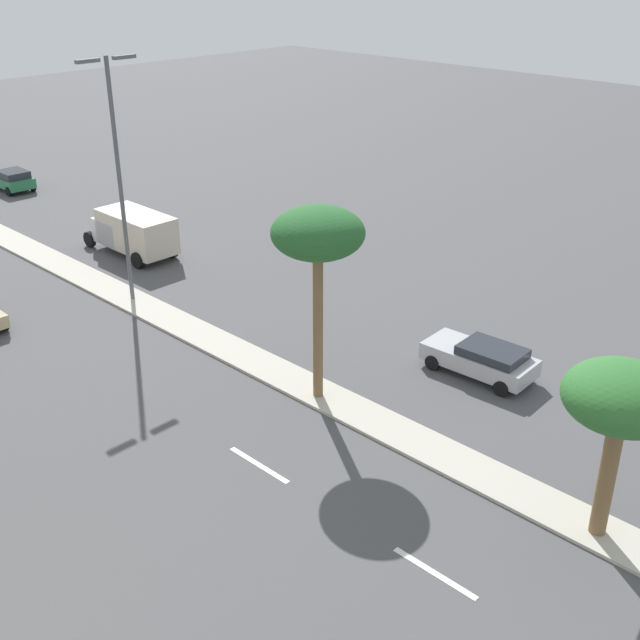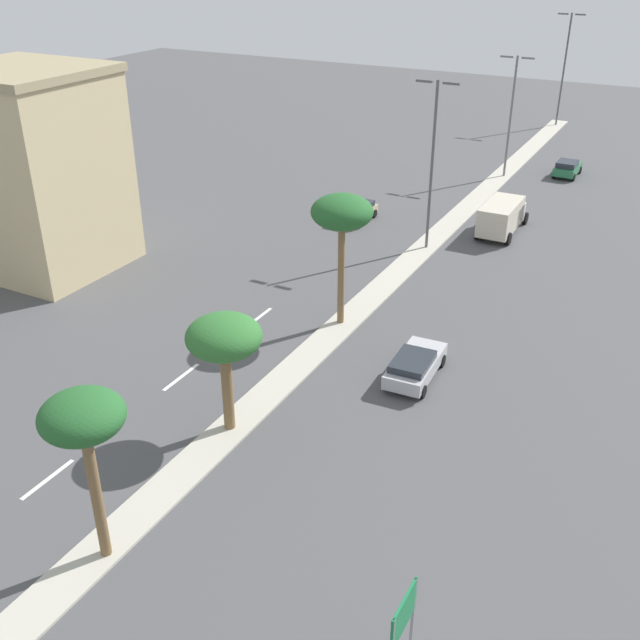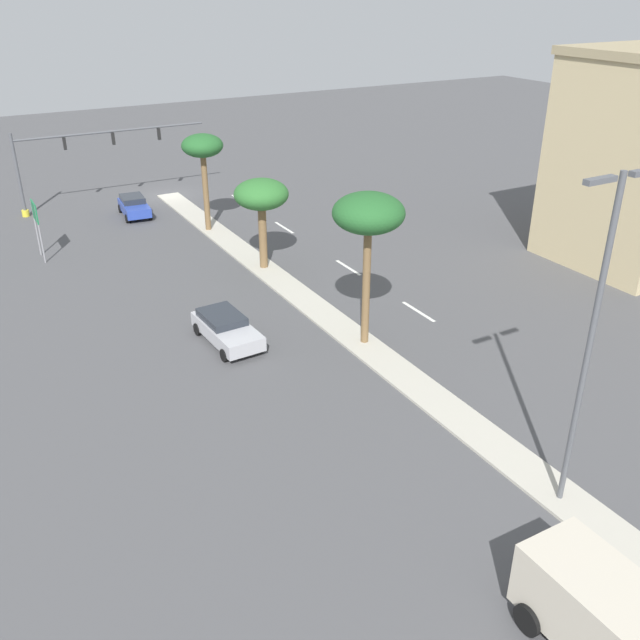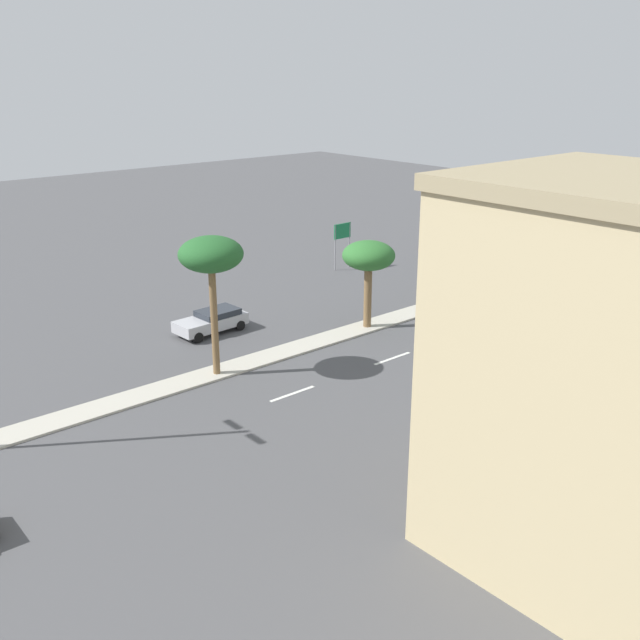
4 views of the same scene
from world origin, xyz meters
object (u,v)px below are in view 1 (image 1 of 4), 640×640
sedan_silver_far (481,358)px  sedan_green_inboard (12,179)px  palm_tree_left (318,237)px  street_lamp_rear (118,166)px  box_truck (132,231)px  palm_tree_near (622,401)px

sedan_silver_far → sedan_green_inboard: sedan_green_inboard is taller
palm_tree_left → sedan_silver_far: bearing=-30.7°
palm_tree_left → street_lamp_rear: bearing=88.7°
street_lamp_rear → box_truck: bearing=55.2°
street_lamp_rear → box_truck: 8.46m
palm_tree_near → sedan_silver_far: 10.47m
sedan_silver_far → box_truck: size_ratio=0.76×
palm_tree_left → sedan_green_inboard: palm_tree_left is taller
palm_tree_near → sedan_green_inboard: 47.05m
palm_tree_near → box_truck: size_ratio=0.90×
sedan_silver_far → box_truck: bearing=94.7°
sedan_silver_far → box_truck: box_truck is taller
palm_tree_left → sedan_green_inboard: 36.12m
sedan_green_inboard → palm_tree_left: bearing=-98.7°
sedan_silver_far → sedan_green_inboard: 38.72m
sedan_silver_far → box_truck: (-1.80, 21.78, 0.59)m
palm_tree_left → sedan_silver_far: size_ratio=1.62×
palm_tree_left → sedan_green_inboard: (5.38, 35.25, -5.77)m
palm_tree_near → sedan_silver_far: (5.73, 7.87, -3.85)m
street_lamp_rear → box_truck: size_ratio=1.86×
street_lamp_rear → box_truck: street_lamp_rear is taller
street_lamp_rear → sedan_green_inboard: size_ratio=2.95×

